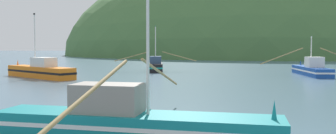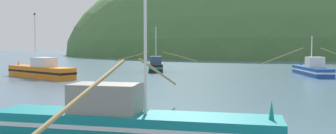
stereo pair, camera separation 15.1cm
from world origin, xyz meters
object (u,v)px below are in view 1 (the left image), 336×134
fishing_boat_teal (131,121)px  fishing_boat_black (156,66)px  fishing_boat_blue (311,70)px  fishing_boat_orange (40,71)px

fishing_boat_teal → fishing_boat_black: (-1.14, 37.00, 0.11)m
fishing_boat_teal → fishing_boat_black: 37.01m
fishing_boat_blue → fishing_boat_black: size_ratio=1.06×
fishing_boat_orange → fishing_boat_black: 16.46m
fishing_boat_blue → fishing_boat_black: bearing=74.4°
fishing_boat_blue → fishing_boat_black: 20.73m
fishing_boat_orange → fishing_boat_black: fishing_boat_orange is taller
fishing_boat_orange → fishing_boat_teal: fishing_boat_orange is taller
fishing_boat_black → fishing_boat_teal: bearing=178.7°
fishing_boat_orange → fishing_boat_blue: size_ratio=0.81×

